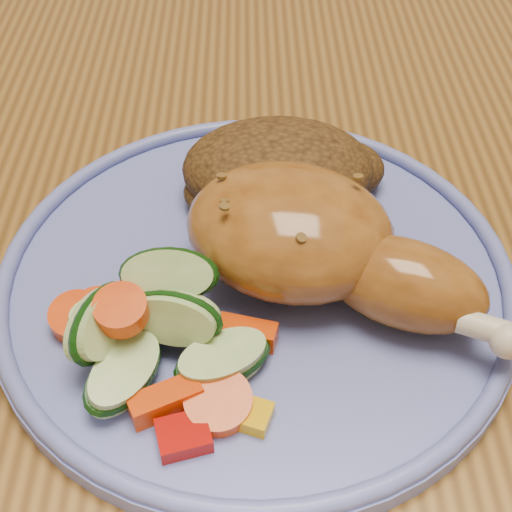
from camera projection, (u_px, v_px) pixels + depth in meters
dining_table at (363, 237)px, 0.58m from camera, size 0.90×1.40×0.75m
chair_far at (305, 44)px, 1.14m from camera, size 0.42×0.42×0.91m
plate at (256, 281)px, 0.42m from camera, size 0.30×0.30×0.01m
plate_rim at (256, 268)px, 0.42m from camera, size 0.30×0.30×0.01m
chicken_leg at (317, 243)px, 0.40m from camera, size 0.19×0.15×0.06m
rice_pilaf at (282, 170)px, 0.46m from camera, size 0.13×0.09×0.05m
vegetable_pile at (149, 331)px, 0.37m from camera, size 0.13×0.11×0.06m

